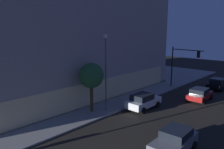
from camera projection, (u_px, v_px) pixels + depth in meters
name	position (u px, v px, depth m)	size (l,w,h in m)	color
modern_building	(46.00, 28.00, 33.43)	(30.44, 24.46, 18.10)	#4C4C51
traffic_light_far_corner	(182.00, 60.00, 32.52)	(0.63, 4.87, 6.08)	black
street_lamp_sidewalk	(106.00, 64.00, 23.19)	(0.44, 0.44, 8.09)	#5A5A5A
sidewalk_tree	(91.00, 76.00, 22.96)	(2.62, 2.62, 5.20)	#49351E
car_grey	(174.00, 141.00, 15.96)	(4.38, 2.28, 1.65)	slate
car_white	(143.00, 101.00, 24.77)	(4.47, 2.16, 1.73)	silver
car_red	(200.00, 94.00, 27.73)	(4.33, 2.33, 1.56)	maroon
car_black	(218.00, 84.00, 33.01)	(4.40, 2.32, 1.66)	black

